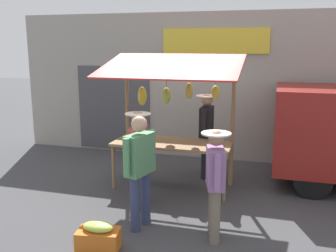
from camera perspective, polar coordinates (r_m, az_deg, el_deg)
ground_plane at (r=7.42m, az=0.65°, el=-9.01°), size 40.00×40.00×0.00m
street_backdrop at (r=9.12m, az=4.15°, el=5.91°), size 9.00×0.30×3.40m
market_stall at (r=7.04m, az=0.60°, el=2.90°), size 2.50×1.46×2.50m
vendor_with_sunhat at (r=7.72m, az=5.74°, el=-0.29°), size 0.44×0.72×1.72m
shopper_in_striped_shirt at (r=5.27m, az=7.03°, el=-7.52°), size 0.40×0.65×1.55m
shopper_in_grey_tee at (r=5.54m, az=-4.21°, el=-5.68°), size 0.34×0.69×1.69m
shopper_with_shopping_bag at (r=6.30m, az=-4.41°, el=-3.76°), size 0.42×0.69×1.62m
produce_crate_near at (r=5.35m, az=-10.34°, el=-15.95°), size 0.60×0.42×0.38m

